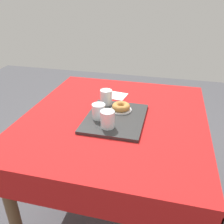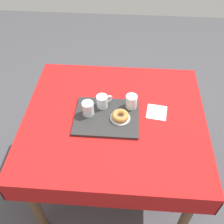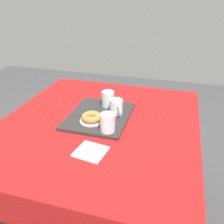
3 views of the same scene
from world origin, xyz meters
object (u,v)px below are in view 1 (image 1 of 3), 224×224
Objects in this scene: sugar_donut_left at (121,107)px; paper_napkin at (116,96)px; dining_table at (115,131)px; water_glass_near at (106,98)px; tea_mug_left at (99,112)px; water_glass_far at (108,120)px; serving_tray at (115,118)px; donut_plate_left at (121,110)px.

paper_napkin is at bearing 19.44° from sugar_donut_left.
water_glass_near is (0.10, 0.08, 0.17)m from dining_table.
water_glass_far is at bearing -138.15° from tea_mug_left.
dining_table is 12.61× the size of water_glass_near.
water_glass_near is 0.28m from water_glass_far.
water_glass_near is (0.15, 0.10, 0.05)m from serving_tray.
serving_tray is 3.76× the size of sugar_donut_left.
water_glass_near reaches higher than donut_plate_left.
water_glass_far is at bearing 172.36° from donut_plate_left.
donut_plate_left is at bearing -121.11° from water_glass_near.
tea_mug_left is (-0.04, 0.09, 0.05)m from serving_tray.
sugar_donut_left reaches higher than dining_table.
dining_table is at bearing 15.67° from serving_tray.
water_glass_near is 0.70× the size of paper_napkin.
donut_plate_left is 0.97× the size of paper_napkin.
dining_table is 0.16m from sugar_donut_left.
water_glass_near reaches higher than paper_napkin.
water_glass_far is at bearing 172.36° from sugar_donut_left.
water_glass_far reaches higher than dining_table.
tea_mug_left is at bearing 111.73° from serving_tray.
tea_mug_left is at bearing 139.95° from sugar_donut_left.
paper_napkin is at bearing 12.02° from serving_tray.
serving_tray is at bearing 170.54° from sugar_donut_left.
donut_plate_left is at bearing -7.64° from water_glass_far.
tea_mug_left is at bearing -177.65° from water_glass_near.
donut_plate_left is at bearing -40.05° from tea_mug_left.
water_glass_far is at bearing 173.70° from serving_tray.
paper_napkin is (0.44, 0.06, -0.06)m from water_glass_far.
water_glass_near is at bearing 2.35° from tea_mug_left.
sugar_donut_left is (-0.07, -0.11, -0.02)m from water_glass_near.
water_glass_far reaches higher than serving_tray.
water_glass_far is 0.21m from donut_plate_left.
water_glass_far is (-0.17, -0.00, 0.17)m from dining_table.
serving_tray is at bearing -164.33° from dining_table.
water_glass_far reaches higher than sugar_donut_left.
sugar_donut_left is at bearing -160.56° from paper_napkin.
sugar_donut_left reaches higher than serving_tray.
water_glass_far is 0.21m from sugar_donut_left.
donut_plate_left is at bearing 90.00° from sugar_donut_left.
dining_table is 10.79× the size of sugar_donut_left.
serving_tray is at bearing -148.02° from water_glass_near.
water_glass_near is at bearing 58.89° from donut_plate_left.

